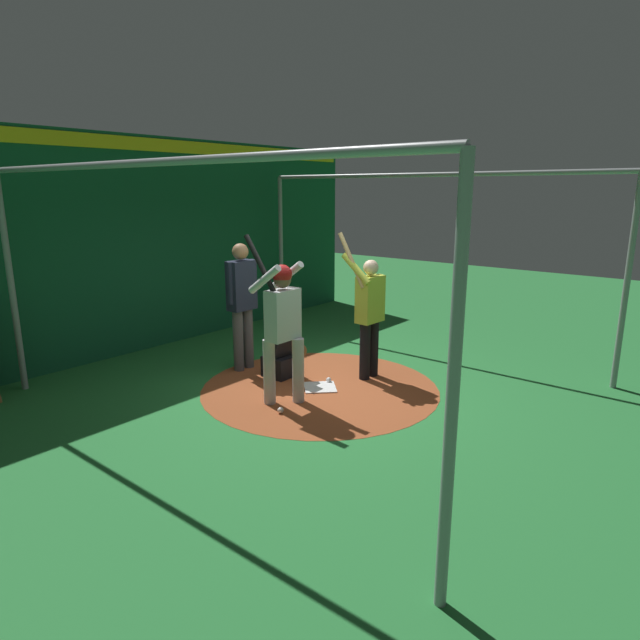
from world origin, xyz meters
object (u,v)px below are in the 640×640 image
home_plate (320,387)px  batter (282,320)px  visitor (369,310)px  baseball_0 (329,380)px  baseball_1 (281,410)px  umpire (242,299)px  catcher (283,350)px

home_plate → batter: bearing=-93.5°
visitor → baseball_0: (-0.29, -0.54, -0.94)m
baseball_1 → umpire: bearing=150.8°
batter → baseball_1: size_ratio=28.35×
umpire → baseball_1: umpire is taller
batter → catcher: (-0.67, 0.71, -0.68)m
home_plate → visitor: visitor is taller
umpire → visitor: size_ratio=0.91×
umpire → baseball_1: bearing=-29.2°
home_plate → visitor: 1.26m
home_plate → catcher: size_ratio=0.43×
visitor → home_plate: bearing=-106.7°
catcher → baseball_0: catcher is taller
batter → umpire: batter is taller
umpire → visitor: (1.66, 0.86, -0.09)m
home_plate → batter: (-0.04, -0.68, 1.05)m
home_plate → umpire: (-1.40, -0.09, 1.05)m
baseball_0 → baseball_1: same height
catcher → umpire: size_ratio=0.53×
batter → umpire: 1.48m
umpire → visitor: bearing=27.4°
catcher → visitor: (0.97, 0.75, 0.59)m
visitor → baseball_1: size_ratio=27.79×
home_plate → baseball_1: 0.98m
batter → baseball_1: (0.22, -0.28, -1.02)m
baseball_0 → baseball_1: size_ratio=1.00×
catcher → baseball_1: catcher is taller
batter → baseball_1: bearing=-52.5°
baseball_1 → visitor: bearing=87.3°
batter → catcher: size_ratio=2.13×
batter → umpire: size_ratio=1.12×
home_plate → batter: size_ratio=0.20×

